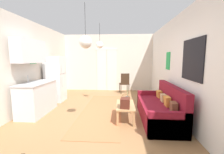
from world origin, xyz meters
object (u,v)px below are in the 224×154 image
refrigerator (55,79)px  accent_chair (125,82)px  pendant_lamp_far (100,45)px  coffee_table (125,107)px  handbag (125,103)px  pendant_lamp_near (86,42)px  bamboo_vase (127,100)px  couch (161,109)px

refrigerator → accent_chair: bearing=27.9°
pendant_lamp_far → refrigerator: bearing=170.9°
accent_chair → pendant_lamp_far: pendant_lamp_far is taller
coffee_table → pendant_lamp_far: (-0.84, 1.25, 1.68)m
pendant_lamp_far → accent_chair: bearing=61.8°
handbag → pendant_lamp_far: size_ratio=0.41×
refrigerator → pendant_lamp_near: bearing=-50.6°
handbag → refrigerator: 3.10m
bamboo_vase → handbag: size_ratio=1.17×
bamboo_vase → handbag: bamboo_vase is taller
couch → pendant_lamp_far: (-1.75, 1.23, 1.74)m
pendant_lamp_near → pendant_lamp_far: bearing=88.4°
refrigerator → couch: bearing=-23.6°
couch → refrigerator: bearing=156.4°
couch → coffee_table: (-0.91, -0.01, 0.05)m
coffee_table → accent_chair: 2.89m
coffee_table → bamboo_vase: size_ratio=2.24×
coffee_table → accent_chair: bearing=89.2°
handbag → pendant_lamp_near: size_ratio=0.36×
handbag → pendant_lamp_near: pendant_lamp_near is taller
couch → bamboo_vase: couch is taller
refrigerator → coffee_table: bearing=-30.9°
pendant_lamp_far → handbag: bearing=-61.1°
bamboo_vase → refrigerator: 2.96m
pendant_lamp_near → pendant_lamp_far: (0.05, 1.74, 0.10)m
pendant_lamp_near → pendant_lamp_far: 1.75m
refrigerator → pendant_lamp_far: (1.70, -0.27, 1.19)m
bamboo_vase → couch: bearing=-7.5°
coffee_table → refrigerator: refrigerator is taller
accent_chair → pendant_lamp_far: (-0.88, -1.64, 1.52)m
coffee_table → pendant_lamp_near: size_ratio=0.94×
bamboo_vase → pendant_lamp_near: size_ratio=0.42×
coffee_table → pendant_lamp_far: bearing=123.9°
handbag → pendant_lamp_near: (-0.87, -0.25, 1.41)m
bamboo_vase → pendant_lamp_far: (-0.89, 1.12, 1.54)m
handbag → refrigerator: refrigerator is taller
handbag → accent_chair: accent_chair is taller
accent_chair → bamboo_vase: bearing=79.6°
refrigerator → bamboo_vase: bearing=-28.2°
handbag → accent_chair: (0.05, 3.13, -0.01)m
bamboo_vase → refrigerator: bearing=151.8°
handbag → accent_chair: bearing=89.0°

